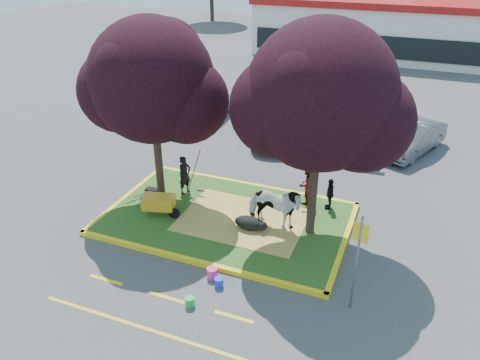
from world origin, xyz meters
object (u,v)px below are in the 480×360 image
at_px(car_black, 169,106).
at_px(car_silver, 208,104).
at_px(bucket_green, 190,302).
at_px(bucket_blue, 219,282).
at_px(handler, 185,175).
at_px(cow, 274,207).
at_px(bucket_pink, 212,273).
at_px(wheelbarrow, 159,202).
at_px(sign_post, 358,253).
at_px(calf, 249,223).

xyz_separation_m(car_black, car_silver, (1.91, 0.81, 0.13)).
height_order(bucket_green, bucket_blue, bucket_green).
bearing_deg(bucket_blue, car_silver, 116.27).
xyz_separation_m(bucket_green, car_silver, (-5.70, 13.35, 0.63)).
bearing_deg(handler, bucket_green, -130.66).
xyz_separation_m(bucket_blue, car_silver, (-6.09, 12.35, 0.63)).
bearing_deg(cow, car_black, 46.64).
bearing_deg(bucket_pink, bucket_blue, -38.61).
xyz_separation_m(bucket_pink, car_silver, (-5.77, 12.08, 0.60)).
bearing_deg(wheelbarrow, bucket_pink, -51.78).
bearing_deg(bucket_blue, cow, 79.79).
xyz_separation_m(sign_post, bucket_pink, (-3.93, -0.28, -1.61)).
bearing_deg(car_silver, bucket_pink, 116.45).
height_order(handler, wheelbarrow, handler).
relative_size(handler, bucket_pink, 4.50).
distance_m(wheelbarrow, sign_post, 7.31).
bearing_deg(calf, sign_post, -27.77).
distance_m(bucket_pink, car_silver, 13.40).
distance_m(sign_post, bucket_pink, 4.26).
height_order(cow, wheelbarrow, cow).
xyz_separation_m(bucket_green, car_black, (-7.61, 12.54, 0.50)).
distance_m(cow, car_black, 11.98).
xyz_separation_m(cow, wheelbarrow, (-3.92, -0.68, -0.30)).
bearing_deg(bucket_pink, bucket_green, -93.17).
relative_size(handler, bucket_green, 5.34).
distance_m(sign_post, car_silver, 15.31).
bearing_deg(sign_post, bucket_green, -150.84).
height_order(handler, bucket_green, handler).
bearing_deg(car_black, handler, -67.75).
bearing_deg(bucket_blue, handler, 127.50).
bearing_deg(wheelbarrow, car_silver, 90.17).
height_order(bucket_blue, car_black, car_black).
xyz_separation_m(bucket_pink, car_black, (-7.68, 11.27, 0.47)).
height_order(calf, bucket_pink, calf).
bearing_deg(handler, calf, -93.46).
distance_m(calf, car_black, 11.71).
relative_size(calf, bucket_blue, 3.62).
bearing_deg(car_silver, calf, 122.95).
xyz_separation_m(bucket_green, bucket_pink, (0.07, 1.27, 0.03)).
distance_m(calf, bucket_pink, 2.59).
bearing_deg(calf, wheelbarrow, -169.98).
distance_m(car_black, car_silver, 2.08).
bearing_deg(car_silver, cow, 126.95).
relative_size(calf, wheelbarrow, 0.52).
height_order(calf, bucket_blue, calf).
xyz_separation_m(sign_post, car_black, (-11.61, 10.99, -1.14)).
bearing_deg(bucket_pink, sign_post, 4.01).
distance_m(cow, calf, 0.99).
bearing_deg(calf, car_silver, 125.77).
bearing_deg(calf, car_black, 135.86).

